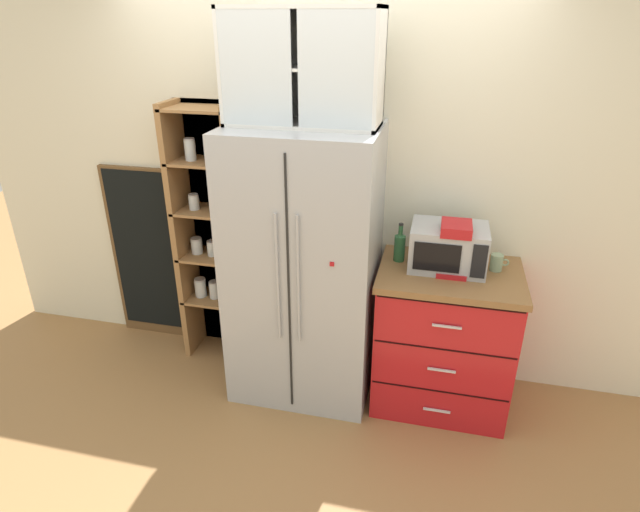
# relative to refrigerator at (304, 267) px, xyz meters

# --- Properties ---
(ground_plane) EXTENTS (10.66, 10.66, 0.00)m
(ground_plane) POSITION_rel_refrigerator_xyz_m (-0.00, -0.01, -0.87)
(ground_plane) COLOR #9E7042
(wall_back_cream) EXTENTS (4.97, 0.10, 2.55)m
(wall_back_cream) POSITION_rel_refrigerator_xyz_m (-0.00, 0.39, 0.40)
(wall_back_cream) COLOR silver
(wall_back_cream) RESTS_ON ground
(refrigerator) EXTENTS (0.88, 0.70, 1.74)m
(refrigerator) POSITION_rel_refrigerator_xyz_m (0.00, 0.00, 0.00)
(refrigerator) COLOR #ADAFB5
(refrigerator) RESTS_ON ground
(pantry_shelf_column) EXTENTS (0.50, 0.32, 1.82)m
(pantry_shelf_column) POSITION_rel_refrigerator_xyz_m (-0.71, 0.26, 0.06)
(pantry_shelf_column) COLOR brown
(pantry_shelf_column) RESTS_ON ground
(counter_cabinet) EXTENTS (0.84, 0.64, 0.93)m
(counter_cabinet) POSITION_rel_refrigerator_xyz_m (0.89, 0.03, -0.40)
(counter_cabinet) COLOR red
(counter_cabinet) RESTS_ON ground
(microwave) EXTENTS (0.44, 0.33, 0.26)m
(microwave) POSITION_rel_refrigerator_xyz_m (0.86, 0.08, 0.19)
(microwave) COLOR #ADAFB5
(microwave) RESTS_ON counter_cabinet
(coffee_maker) EXTENTS (0.17, 0.20, 0.31)m
(coffee_maker) POSITION_rel_refrigerator_xyz_m (0.89, 0.04, 0.21)
(coffee_maker) COLOR red
(coffee_maker) RESTS_ON counter_cabinet
(mug_sage) EXTENTS (0.11, 0.07, 0.10)m
(mug_sage) POSITION_rel_refrigerator_xyz_m (1.14, 0.11, 0.11)
(mug_sage) COLOR #8CA37F
(mug_sage) RESTS_ON counter_cabinet
(bottle_green) EXTENTS (0.07, 0.07, 0.24)m
(bottle_green) POSITION_rel_refrigerator_xyz_m (0.57, 0.11, 0.16)
(bottle_green) COLOR #285B33
(bottle_green) RESTS_ON counter_cabinet
(bottle_amber) EXTENTS (0.07, 0.07, 0.28)m
(bottle_amber) POSITION_rel_refrigerator_xyz_m (0.89, 0.06, 0.18)
(bottle_amber) COLOR brown
(bottle_amber) RESTS_ON counter_cabinet
(upper_cabinet) EXTENTS (0.85, 0.32, 0.61)m
(upper_cabinet) POSITION_rel_refrigerator_xyz_m (-0.00, 0.05, 1.17)
(upper_cabinet) COLOR silver
(upper_cabinet) RESTS_ON refrigerator
(chalkboard_menu) EXTENTS (0.60, 0.04, 1.34)m
(chalkboard_menu) POSITION_rel_refrigerator_xyz_m (-1.28, 0.31, -0.19)
(chalkboard_menu) COLOR brown
(chalkboard_menu) RESTS_ON ground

